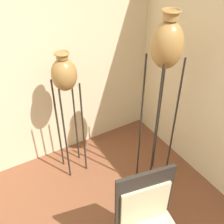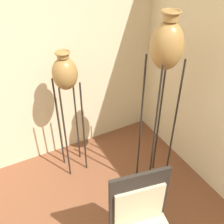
% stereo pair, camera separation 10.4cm
% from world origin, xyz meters
% --- Properties ---
extents(vase_stand_tall, '(0.30, 0.30, 2.02)m').
position_xyz_m(vase_stand_tall, '(1.53, 1.06, 1.67)').
color(vase_stand_tall, '#28231E').
rests_on(vase_stand_tall, ground_plane).
extents(vase_stand_medium, '(0.27, 0.27, 1.58)m').
position_xyz_m(vase_stand_medium, '(0.77, 1.69, 1.30)').
color(vase_stand_medium, '#28231E').
rests_on(vase_stand_medium, ground_plane).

